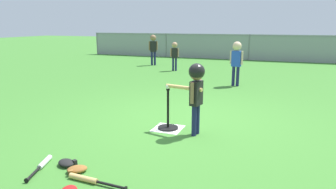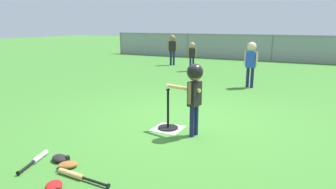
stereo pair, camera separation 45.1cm
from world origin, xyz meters
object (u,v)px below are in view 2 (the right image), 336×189
batting_tee (168,123)px  fielder_deep_right (192,53)px  fielder_near_right (251,59)px  glove_tossed_aside (54,186)px  batter_child (194,85)px  fielder_near_left (172,46)px  glove_by_plate (68,165)px  spare_bat_wood (76,176)px  glove_near_bats (60,158)px  baseball_on_tee (168,87)px  spare_bat_silver (37,159)px

batting_tee → fielder_deep_right: 6.04m
fielder_near_right → glove_tossed_aside: bearing=-97.0°
fielder_near_right → glove_tossed_aside: size_ratio=4.32×
batter_child → fielder_near_left: 7.80m
fielder_near_left → glove_by_plate: bearing=-72.3°
fielder_near_right → fielder_deep_right: size_ratio=1.17×
spare_bat_wood → glove_near_bats: size_ratio=2.61×
batting_tee → glove_tossed_aside: (-0.23, -2.10, -0.06)m
baseball_on_tee → glove_tossed_aside: size_ratio=0.27×
batting_tee → fielder_near_right: bearing=82.5°
fielder_near_left → glove_tossed_aside: fielder_near_left is taller
baseball_on_tee → spare_bat_silver: size_ratio=0.13×
fielder_deep_right → spare_bat_silver: 7.53m
glove_by_plate → glove_near_bats: bearing=156.6°
fielder_deep_right → spare_bat_wood: fielder_deep_right is taller
baseball_on_tee → fielder_near_left: 7.50m
batter_child → glove_near_bats: size_ratio=4.02×
baseball_on_tee → glove_near_bats: (-0.66, -1.61, -0.64)m
glove_near_bats → batter_child: bearing=53.3°
batting_tee → batter_child: size_ratio=0.60×
fielder_near_left → fielder_near_right: (3.66, -3.04, -0.02)m
batting_tee → fielder_near_left: fielder_near_left is taller
batter_child → spare_bat_wood: batter_child is taller
fielder_near_left → fielder_deep_right: bearing=-40.6°
spare_bat_silver → glove_tossed_aside: 0.77m
batting_tee → baseball_on_tee: bearing=116.6°
glove_by_plate → fielder_near_left: bearing=107.7°
fielder_deep_right → spare_bat_silver: fielder_deep_right is taller
spare_bat_silver → glove_tossed_aside: size_ratio=2.08×
fielder_near_left → batter_child: bearing=-62.3°
batter_child → glove_by_plate: batter_child is taller
fielder_deep_right → glove_near_bats: size_ratio=3.77×
baseball_on_tee → fielder_deep_right: 6.01m
batting_tee → glove_by_plate: (-0.44, -1.70, -0.06)m
baseball_on_tee → glove_tossed_aside: 2.21m
batter_child → fielder_deep_right: (-2.35, 5.81, -0.12)m
batter_child → spare_bat_silver: bearing=-129.9°
fielder_deep_right → glove_by_plate: bearing=-79.0°
batting_tee → fielder_deep_right: fielder_deep_right is taller
batting_tee → fielder_near_left: size_ratio=0.54×
batting_tee → spare_bat_silver: batting_tee is taller
baseball_on_tee → spare_bat_silver: bearing=-117.4°
glove_tossed_aside → spare_bat_silver: bearing=150.8°
fielder_deep_right → spare_bat_silver: (0.99, -7.44, -0.61)m
glove_near_bats → glove_tossed_aside: same height
spare_bat_wood → fielder_deep_right: bearing=102.7°
baseball_on_tee → batting_tee: bearing=-63.4°
batter_child → spare_bat_silver: 2.24m
fielder_deep_right → fielder_near_right: bearing=-39.3°
fielder_near_left → fielder_deep_right: (1.27, -1.09, -0.13)m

